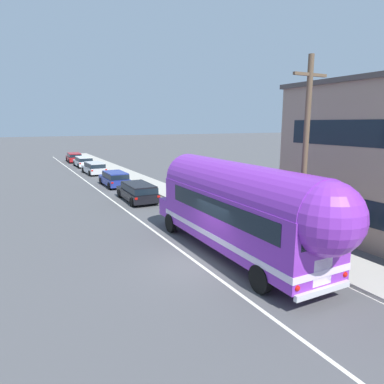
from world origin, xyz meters
name	(u,v)px	position (x,y,z in m)	size (l,w,h in m)	color
ground_plane	(199,264)	(0.00, 0.00, 0.00)	(300.00, 300.00, 0.00)	#4C4C4F
lane_markings	(141,202)	(1.74, 12.00, 0.00)	(3.90, 80.00, 0.01)	silver
sidewalk_slab	(192,202)	(5.01, 10.00, 0.07)	(2.47, 90.00, 0.15)	#ADA89E
utility_pole	(305,155)	(4.67, -0.94, 4.42)	(1.80, 0.24, 8.50)	brown
painted_bus	(242,207)	(1.88, -0.30, 2.30)	(2.68, 12.09, 4.12)	purple
car_lead	(138,191)	(1.65, 12.34, 0.80)	(2.08, 4.86, 1.37)	black
car_second	(115,178)	(1.81, 19.22, 0.79)	(1.94, 4.56, 1.37)	navy
car_third	(94,167)	(1.84, 27.91, 0.79)	(2.04, 4.66, 1.37)	silver
car_fourth	(83,161)	(2.02, 35.28, 0.79)	(1.97, 4.49, 1.37)	white
car_fifth	(74,157)	(1.90, 41.83, 0.79)	(2.08, 4.86, 1.37)	#A5191E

